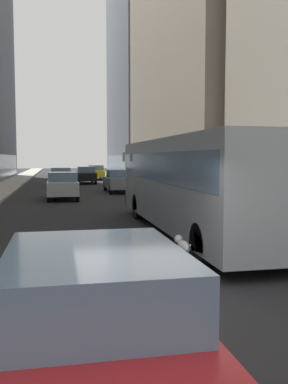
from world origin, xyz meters
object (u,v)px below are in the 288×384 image
at_px(car_yellow_taxi, 95,172).
at_px(transit_bus, 192,179).
at_px(dalmatian_dog, 183,247).
at_px(car_black_suv, 86,175).
at_px(car_red_coupe, 93,325).
at_px(car_white_van, 61,177).
at_px(car_silver_sedan, 63,185).
at_px(car_grey_wagon, 119,181).

bearing_deg(car_yellow_taxi, transit_bus, -90.00).
height_order(car_yellow_taxi, dalmatian_dog, car_yellow_taxi).
xyz_separation_m(car_black_suv, car_yellow_taxi, (1.60, 7.47, 0.00)).
distance_m(transit_bus, dalmatian_dog, 4.84).
bearing_deg(transit_bus, car_black_suv, 93.31).
bearing_deg(car_red_coupe, car_black_suv, 86.26).
height_order(car_white_van, dalmatian_dog, car_white_van).
bearing_deg(car_yellow_taxi, car_red_coupe, -95.17).
distance_m(car_black_suv, dalmatian_dog, 32.02).
bearing_deg(dalmatian_dog, car_black_suv, 89.91).
relative_size(car_red_coupe, car_silver_sedan, 1.13).
bearing_deg(transit_bus, car_silver_sedan, 107.94).
bearing_deg(car_grey_wagon, car_black_suv, 98.39).
xyz_separation_m(car_black_suv, dalmatian_dog, (-0.05, -32.02, -0.31)).
distance_m(car_red_coupe, car_yellow_taxi, 44.42).
relative_size(car_grey_wagon, dalmatian_dog, 4.63).
relative_size(transit_bus, dalmatian_dog, 11.98).
distance_m(car_black_suv, car_yellow_taxi, 7.64).
relative_size(car_red_coupe, car_grey_wagon, 1.06).
xyz_separation_m(car_red_coupe, car_white_van, (0.00, 32.74, -0.00)).
bearing_deg(car_white_van, car_yellow_taxi, 70.82).
relative_size(car_white_van, dalmatian_dog, 4.76).
bearing_deg(car_red_coupe, car_white_van, 90.00).
xyz_separation_m(car_grey_wagon, dalmatian_dog, (-1.65, -21.17, -0.31)).
bearing_deg(car_black_suv, dalmatian_dog, -90.09).
bearing_deg(car_black_suv, car_red_coupe, -93.74).
distance_m(car_silver_sedan, car_yellow_taxi, 23.12).
xyz_separation_m(car_yellow_taxi, dalmatian_dog, (-1.65, -39.50, -0.31)).
height_order(car_black_suv, car_silver_sedan, same).
height_order(transit_bus, car_red_coupe, transit_bus).
distance_m(car_grey_wagon, dalmatian_dog, 21.24).
bearing_deg(car_red_coupe, dalmatian_dog, 63.61).
xyz_separation_m(car_red_coupe, car_black_suv, (2.40, 36.76, -0.00)).
xyz_separation_m(transit_bus, car_silver_sedan, (-4.00, 12.35, -0.96)).
distance_m(car_red_coupe, car_white_van, 32.74).
height_order(car_black_suv, car_yellow_taxi, same).
bearing_deg(transit_bus, car_white_van, 99.61).
bearing_deg(car_white_van, car_black_suv, 59.17).
bearing_deg(car_white_van, car_red_coupe, -90.00).
xyz_separation_m(transit_bus, car_white_van, (-4.00, 23.63, -0.95)).
xyz_separation_m(car_red_coupe, dalmatian_dog, (2.35, 4.74, -0.31)).
bearing_deg(car_black_suv, car_white_van, -120.83).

